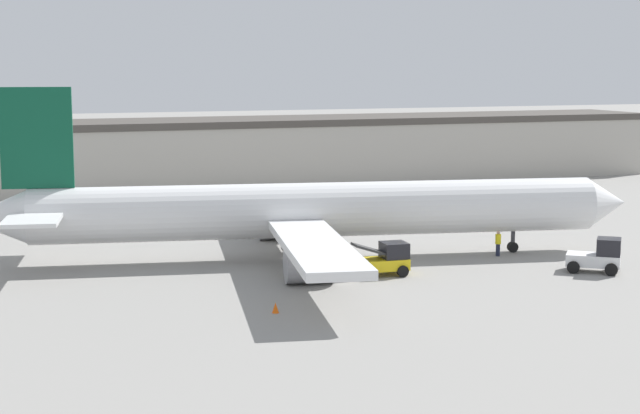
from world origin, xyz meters
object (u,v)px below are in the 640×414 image
(ground_crew_worker, at_px, (498,243))
(belt_loader_truck, at_px, (383,259))
(airplane, at_px, (304,211))
(safety_cone_near, at_px, (275,308))
(baggage_tug, at_px, (598,256))

(ground_crew_worker, distance_m, belt_loader_truck, 9.88)
(airplane, distance_m, ground_crew_worker, 12.98)
(ground_crew_worker, bearing_deg, safety_cone_near, -133.76)
(airplane, distance_m, belt_loader_truck, 7.23)
(ground_crew_worker, relative_size, baggage_tug, 0.48)
(safety_cone_near, bearing_deg, belt_loader_truck, 35.69)
(airplane, relative_size, belt_loader_truck, 12.44)
(baggage_tug, xyz_separation_m, safety_cone_near, (-21.42, -2.56, -0.71))
(baggage_tug, relative_size, belt_loader_truck, 1.02)
(safety_cone_near, bearing_deg, ground_crew_worker, 26.40)
(baggage_tug, bearing_deg, airplane, -174.61)
(baggage_tug, bearing_deg, belt_loader_truck, -158.09)
(ground_crew_worker, relative_size, belt_loader_truck, 0.49)
(belt_loader_truck, bearing_deg, ground_crew_worker, 20.29)
(airplane, bearing_deg, belt_loader_truck, -55.10)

